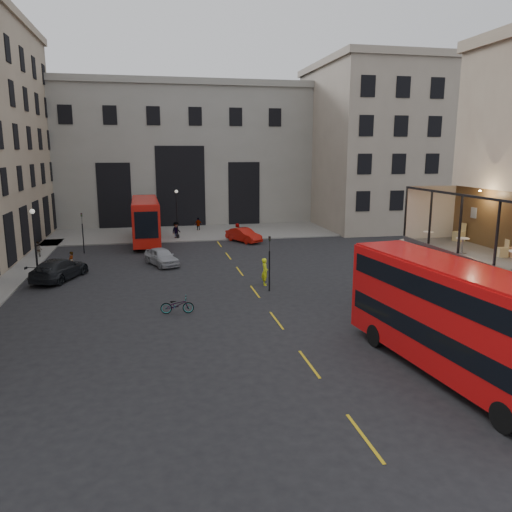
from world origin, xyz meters
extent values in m
plane|color=black|center=(0.00, 0.00, 0.00)|extent=(140.00, 140.00, 0.00)
cube|color=black|center=(4.98, 0.00, 2.00)|extent=(0.08, 9.20, 3.00)
cube|color=beige|center=(6.50, 5.00, 6.05)|extent=(3.00, 0.04, 2.90)
cube|color=black|center=(6.50, 0.00, 7.50)|extent=(3.00, 10.00, 0.04)
cube|color=slate|center=(5.00, 0.00, 4.70)|extent=(0.12, 10.00, 0.18)
cube|color=black|center=(5.00, 0.00, 7.45)|extent=(0.12, 10.00, 0.10)
cube|color=beige|center=(7.92, 3.20, 6.20)|extent=(0.04, 0.45, 0.55)
cylinder|color=#FFD899|center=(7.30, 2.00, 7.45)|extent=(0.12, 0.12, 0.05)
cube|color=tan|center=(6.50, 0.00, 2.25)|extent=(3.00, 11.00, 4.50)
cube|color=slate|center=(6.50, 0.00, 4.55)|extent=(3.00, 10.00, 0.10)
cube|color=gray|center=(-5.00, 48.00, 9.00)|extent=(34.00, 10.00, 18.00)
cube|color=gray|center=(-5.00, 48.00, 17.60)|extent=(35.00, 10.60, 0.80)
cube|color=black|center=(-5.00, 42.96, 5.00)|extent=(6.00, 0.12, 10.00)
cube|color=black|center=(-13.00, 42.96, 4.00)|extent=(4.00, 0.12, 8.00)
cube|color=black|center=(3.00, 42.96, 4.00)|extent=(4.00, 0.12, 8.00)
cube|color=#A39584|center=(20.00, 40.00, 10.00)|extent=(16.00, 18.00, 20.00)
cube|color=#A39584|center=(20.00, 40.00, 19.60)|extent=(16.60, 18.60, 0.80)
cube|color=slate|center=(-6.00, 38.00, 0.06)|extent=(40.00, 12.00, 0.12)
cylinder|color=black|center=(-1.00, 12.00, 1.40)|extent=(0.10, 0.10, 2.80)
imported|color=black|center=(-1.00, 12.00, 3.30)|extent=(0.16, 0.20, 1.00)
cylinder|color=black|center=(-15.00, 28.00, 1.40)|extent=(0.10, 0.10, 2.80)
imported|color=black|center=(-15.00, 28.00, 3.30)|extent=(0.16, 0.20, 1.00)
cylinder|color=black|center=(-17.00, 18.00, 2.50)|extent=(0.14, 0.14, 5.00)
cylinder|color=black|center=(-17.00, 18.00, 0.25)|extent=(0.36, 0.36, 0.50)
sphere|color=silver|center=(-17.00, 18.00, 5.15)|extent=(0.36, 0.36, 0.36)
cylinder|color=black|center=(-6.00, 34.00, 2.50)|extent=(0.14, 0.14, 5.00)
cylinder|color=black|center=(-6.00, 34.00, 0.25)|extent=(0.36, 0.36, 0.50)
sphere|color=silver|center=(-6.00, 34.00, 5.15)|extent=(0.36, 0.36, 0.36)
cube|color=red|center=(3.50, -2.31, 2.57)|extent=(4.15, 12.27, 4.26)
cube|color=black|center=(3.50, -2.31, 1.97)|extent=(4.11, 11.62, 0.87)
cube|color=black|center=(3.50, -2.31, 3.88)|extent=(4.11, 11.62, 0.87)
cube|color=red|center=(3.50, -2.31, 4.73)|extent=(4.02, 12.01, 0.13)
cylinder|color=black|center=(1.80, 1.36, 0.55)|extent=(0.43, 1.12, 1.09)
cylinder|color=black|center=(4.28, 1.66, 0.55)|extent=(0.43, 1.12, 1.09)
cylinder|color=black|center=(2.77, -6.64, 0.55)|extent=(0.43, 1.12, 1.09)
cube|color=#B8140C|center=(-9.31, 32.33, 2.43)|extent=(2.83, 11.45, 4.04)
cube|color=black|center=(-9.31, 32.33, 1.86)|extent=(2.86, 10.83, 0.83)
cube|color=black|center=(-9.31, 32.33, 3.68)|extent=(2.86, 10.83, 0.83)
cube|color=#B8140C|center=(-9.31, 32.33, 4.48)|extent=(2.72, 11.22, 0.12)
cylinder|color=black|center=(-10.57, 35.95, 0.52)|extent=(0.31, 1.04, 1.04)
cylinder|color=black|center=(-8.22, 36.00, 0.52)|extent=(0.31, 1.04, 1.04)
cylinder|color=black|center=(-10.40, 28.32, 0.52)|extent=(0.31, 1.04, 1.04)
cylinder|color=black|center=(-8.05, 28.37, 0.52)|extent=(0.31, 1.04, 1.04)
imported|color=#A2A4AB|center=(-8.00, 21.52, 0.73)|extent=(3.17, 4.61, 1.46)
imported|color=#AA120A|center=(0.70, 30.81, 0.73)|extent=(3.50, 4.60, 1.45)
imported|color=black|center=(-15.54, 18.19, 0.80)|extent=(4.12, 5.97, 1.60)
imported|color=gray|center=(-7.41, 8.46, 0.51)|extent=(2.00, 0.85, 1.02)
imported|color=#ECFF1A|center=(-0.95, 13.60, 0.98)|extent=(0.52, 0.74, 1.95)
imported|color=gray|center=(-18.66, 26.46, 0.76)|extent=(0.76, 0.60, 1.53)
imported|color=gray|center=(-6.14, 34.01, 0.94)|extent=(1.34, 1.37, 1.89)
imported|color=gray|center=(-3.30, 38.92, 0.80)|extent=(0.99, 0.53, 1.61)
imported|color=gray|center=(0.44, 33.31, 0.81)|extent=(0.85, 0.95, 1.63)
imported|color=gray|center=(-15.04, 20.66, 0.81)|extent=(0.56, 0.68, 1.62)
cylinder|color=white|center=(5.81, 0.87, 5.31)|extent=(0.59, 0.59, 0.04)
cylinder|color=slate|center=(5.81, 0.87, 4.96)|extent=(0.08, 0.08, 0.68)
cylinder|color=slate|center=(5.81, 0.87, 4.61)|extent=(0.43, 0.43, 0.03)
cylinder|color=silver|center=(5.44, 3.28, 5.25)|extent=(0.53, 0.53, 0.04)
cylinder|color=slate|center=(5.44, 3.28, 4.93)|extent=(0.07, 0.07, 0.62)
cylinder|color=slate|center=(5.44, 3.28, 4.61)|extent=(0.39, 0.39, 0.03)
cube|color=tan|center=(7.58, -0.35, 4.81)|extent=(0.44, 0.44, 0.42)
cube|color=tan|center=(7.07, -0.31, 4.82)|extent=(0.49, 0.49, 0.43)
cube|color=tan|center=(7.25, -0.36, 5.22)|extent=(0.13, 0.40, 0.38)
cube|color=#D8C17C|center=(7.57, 3.81, 4.86)|extent=(0.57, 0.57, 0.52)
cube|color=#D8C17C|center=(7.78, 3.86, 5.34)|extent=(0.14, 0.48, 0.46)
camera|label=1|loc=(-8.62, -19.97, 9.38)|focal=35.00mm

